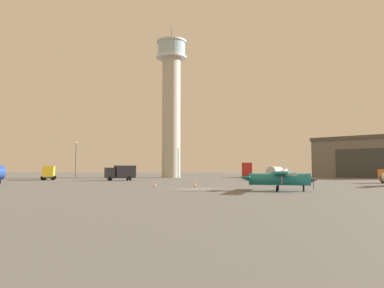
{
  "coord_description": "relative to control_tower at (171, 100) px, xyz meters",
  "views": [
    {
      "loc": [
        4.06,
        -45.53,
        2.42
      ],
      "look_at": [
        -2.01,
        15.62,
        6.59
      ],
      "focal_mm": 34.59,
      "sensor_mm": 36.0,
      "label": 1
    }
  ],
  "objects": [
    {
      "name": "ground_plane",
      "position": [
        12.25,
        -58.38,
        -22.36
      ],
      "size": [
        400.0,
        400.0,
        0.0
      ],
      "primitive_type": "plane",
      "color": "#60605E"
    },
    {
      "name": "control_tower",
      "position": [
        0.0,
        0.0,
        0.0
      ],
      "size": [
        8.65,
        8.65,
        43.46
      ],
      "color": "#B2AD9E",
      "rests_on": "ground_plane"
    },
    {
      "name": "hangar",
      "position": [
        58.36,
        5.65,
        -16.57
      ],
      "size": [
        36.3,
        32.98,
        11.55
      ],
      "rotation": [
        0.0,
        0.0,
        -2.19
      ],
      "color": "#6B665B",
      "rests_on": "ground_plane"
    },
    {
      "name": "airplane_teal",
      "position": [
        21.77,
        -62.3,
        -20.9
      ],
      "size": [
        8.35,
        10.68,
        3.14
      ],
      "rotation": [
        0.0,
        0.0,
        6.1
      ],
      "color": "teal",
      "rests_on": "ground_plane"
    },
    {
      "name": "truck_box_black",
      "position": [
        -6.26,
        -27.88,
        -20.61
      ],
      "size": [
        6.47,
        5.17,
        3.15
      ],
      "rotation": [
        0.0,
        0.0,
        3.69
      ],
      "color": "#38383D",
      "rests_on": "ground_plane"
    },
    {
      "name": "truck_fuel_tanker_silver",
      "position": [
        26.68,
        -22.03,
        -20.72
      ],
      "size": [
        5.2,
        6.43,
        2.97
      ],
      "rotation": [
        0.0,
        0.0,
        1.01
      ],
      "color": "#38383D",
      "rests_on": "ground_plane"
    },
    {
      "name": "truck_box_yellow",
      "position": [
        -23.46,
        -25.21,
        -20.64
      ],
      "size": [
        4.53,
        6.72,
        3.08
      ],
      "rotation": [
        0.0,
        0.0,
        5.11
      ],
      "color": "#38383D",
      "rests_on": "ground_plane"
    },
    {
      "name": "light_post_west",
      "position": [
        -23.17,
        -11.55,
        -16.73
      ],
      "size": [
        0.44,
        0.44,
        9.56
      ],
      "color": "#38383D",
      "rests_on": "ground_plane"
    },
    {
      "name": "light_post_east",
      "position": [
        3.35,
        -9.42,
        -17.64
      ],
      "size": [
        0.44,
        0.44,
        7.83
      ],
      "color": "#38383D",
      "rests_on": "ground_plane"
    },
    {
      "name": "traffic_cone_near_left",
      "position": [
        6.42,
        -54.84,
        -22.09
      ],
      "size": [
        0.36,
        0.36,
        0.55
      ],
      "color": "black",
      "rests_on": "ground_plane"
    },
    {
      "name": "traffic_cone_near_right",
      "position": [
        11.84,
        -54.5,
        -22.05
      ],
      "size": [
        0.36,
        0.36,
        0.63
      ],
      "color": "black",
      "rests_on": "ground_plane"
    }
  ]
}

